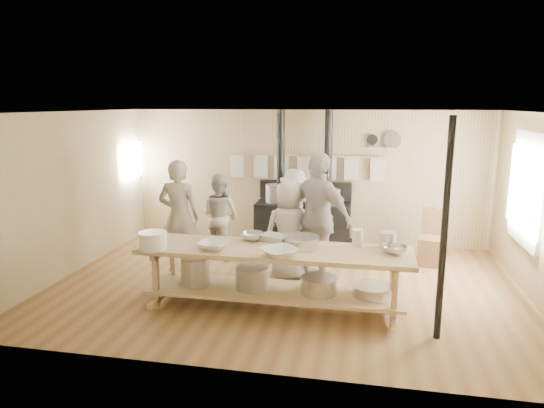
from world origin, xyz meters
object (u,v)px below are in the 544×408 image
prep_table (273,272)px  cook_right (319,219)px  cook_far_left (179,217)px  stove (303,219)px  cook_center (288,231)px  cook_left (220,216)px  chair (432,249)px  cook_by_window (295,211)px  roasting_pan (275,238)px

prep_table → cook_right: (0.49, 1.10, 0.49)m
prep_table → cook_far_left: (-1.77, 1.15, 0.41)m
stove → cook_center: (0.01, -1.85, 0.26)m
cook_left → chair: bearing=-154.2°
cook_far_left → cook_center: (1.78, 0.01, -0.15)m
prep_table → cook_by_window: (-0.10, 2.63, 0.25)m
cook_left → stove: bearing=-122.4°
prep_table → cook_by_window: 2.64m
cook_right → roasting_pan: (-0.53, -0.77, -0.11)m
stove → cook_left: size_ratio=1.71×
cook_right → cook_far_left: bearing=30.7°
cook_left → cook_right: bearing=174.7°
cook_by_window → cook_center: bearing=-74.5°
cook_left → cook_by_window: cook_by_window is taller
cook_far_left → roasting_pan: cook_far_left is taller
chair → stove: bearing=176.3°
prep_table → roasting_pan: roasting_pan is taller
cook_center → prep_table: bearing=63.0°
chair → roasting_pan: chair is taller
cook_left → cook_center: bearing=169.1°
cook_far_left → cook_left: 0.97m
cook_by_window → roasting_pan: (0.06, -2.30, 0.12)m
prep_table → cook_by_window: cook_by_window is taller
cook_left → cook_by_window: (1.24, 0.61, 0.01)m
stove → cook_center: stove is taller
cook_right → cook_center: bearing=24.5°
cook_by_window → roasting_pan: 2.30m
prep_table → roasting_pan: 0.50m
roasting_pan → cook_right: bearing=55.5°
stove → cook_left: stove is taller
roasting_pan → prep_table: bearing=-83.3°
chair → cook_left: bearing=-162.3°
cook_by_window → prep_table: bearing=-76.9°
cook_left → chair: 3.72m
cook_far_left → cook_left: (0.42, 0.86, -0.17)m
cook_right → chair: (1.84, 1.22, -0.73)m
cook_left → prep_table: bearing=144.8°
cook_left → cook_center: size_ratio=0.97×
roasting_pan → chair: bearing=40.0°
cook_right → roasting_pan: 0.95m
cook_center → cook_by_window: cook_center is taller
cook_center → chair: cook_center is taller
cook_center → chair: bearing=-179.6°
cook_center → cook_right: (0.48, -0.06, 0.23)m
cook_far_left → cook_center: cook_far_left is taller
stove → cook_by_window: size_ratio=1.68×
cook_right → chair: 2.32m
prep_table → cook_left: (-1.35, 2.01, 0.24)m
cook_left → chair: (3.68, 0.31, -0.48)m
chair → cook_by_window: bearing=-174.2°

